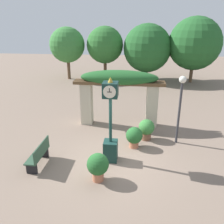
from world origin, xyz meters
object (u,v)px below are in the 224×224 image
at_px(potted_plant_near_right, 134,136).
at_px(park_bench, 39,155).
at_px(potted_plant_near_left, 146,128).
at_px(potted_plant_far_left, 98,165).
at_px(pedestal_clock, 110,126).
at_px(lamp_post, 181,98).

height_order(potted_plant_near_right, park_bench, potted_plant_near_right).
relative_size(potted_plant_near_left, park_bench, 0.69).
height_order(potted_plant_far_left, park_bench, potted_plant_far_left).
relative_size(potted_plant_near_left, potted_plant_near_right, 1.05).
height_order(pedestal_clock, lamp_post, pedestal_clock).
relative_size(park_bench, lamp_post, 0.46).
height_order(potted_plant_far_left, lamp_post, lamp_post).
xyz_separation_m(potted_plant_far_left, lamp_post, (2.95, 2.97, 1.48)).
distance_m(potted_plant_near_left, park_bench, 4.65).
bearing_deg(potted_plant_far_left, lamp_post, 45.13).
relative_size(pedestal_clock, potted_plant_far_left, 3.29).
bearing_deg(park_bench, potted_plant_far_left, 74.15).
height_order(pedestal_clock, park_bench, pedestal_clock).
bearing_deg(pedestal_clock, lamp_post, 32.28).
distance_m(potted_plant_near_left, lamp_post, 2.00).
height_order(park_bench, lamp_post, lamp_post).
relative_size(potted_plant_near_left, lamp_post, 0.32).
distance_m(potted_plant_near_right, park_bench, 3.82).
bearing_deg(potted_plant_far_left, pedestal_clock, 78.07).
relative_size(potted_plant_near_right, lamp_post, 0.30).
relative_size(pedestal_clock, potted_plant_near_left, 3.40).
bearing_deg(lamp_post, potted_plant_near_right, -161.32).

